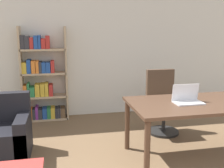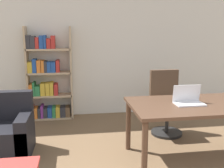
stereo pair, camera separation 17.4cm
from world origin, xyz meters
name	(u,v)px [view 2 (the right image)]	position (x,y,z in m)	size (l,w,h in m)	color
wall_back	(107,49)	(0.00, 4.53, 1.35)	(8.00, 0.06, 2.70)	silver
desk	(199,110)	(0.92, 2.32, 0.69)	(1.82, 0.98, 0.78)	#4C3323
laptop	(188,100)	(0.76, 2.32, 0.83)	(0.37, 0.23, 0.24)	silver
office_chair	(166,105)	(0.83, 3.30, 0.48)	(0.52, 0.52, 1.06)	black
armchair	(4,134)	(-1.67, 2.85, 0.29)	(0.75, 0.71, 0.85)	black
bookshelf	(47,80)	(-1.19, 4.34, 0.78)	(0.86, 0.28, 1.78)	tan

